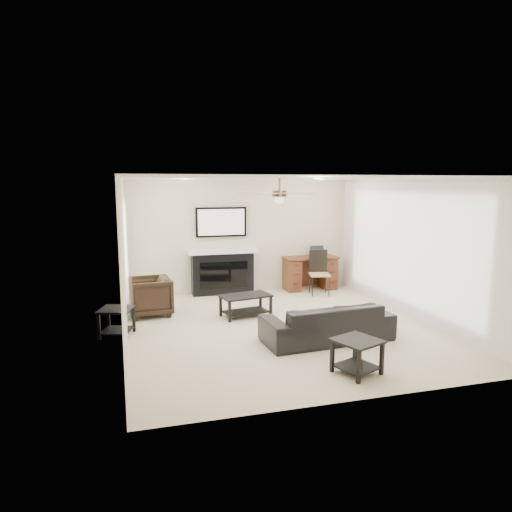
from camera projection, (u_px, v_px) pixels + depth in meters
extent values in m
plane|color=beige|center=(280.00, 327.00, 7.75)|extent=(5.50, 5.50, 0.00)
cube|color=white|center=(282.00, 178.00, 7.35)|extent=(5.00, 5.50, 0.04)
cube|color=beige|center=(242.00, 236.00, 10.17)|extent=(5.00, 0.04, 2.50)
cube|color=beige|center=(362.00, 292.00, 4.93)|extent=(5.00, 0.04, 2.50)
cube|color=beige|center=(124.00, 261.00, 6.89)|extent=(0.04, 5.50, 2.50)
cube|color=beige|center=(413.00, 249.00, 8.21)|extent=(0.04, 5.50, 2.50)
cube|color=silver|center=(407.00, 249.00, 8.29)|extent=(0.04, 5.10, 2.40)
cube|color=#93BC89|center=(127.00, 258.00, 8.41)|extent=(0.04, 1.80, 2.10)
cylinder|color=#382619|center=(279.00, 194.00, 7.49)|extent=(1.40, 1.40, 0.30)
imported|color=black|center=(327.00, 322.00, 7.05)|extent=(2.07, 0.93, 0.59)
imported|color=black|center=(149.00, 296.00, 8.40)|extent=(0.85, 0.83, 0.71)
cube|color=black|center=(246.00, 306.00, 8.35)|extent=(0.98, 0.66, 0.40)
cube|color=black|center=(357.00, 356.00, 5.83)|extent=(0.67, 0.67, 0.45)
cube|color=black|center=(117.00, 322.00, 7.28)|extent=(0.63, 0.63, 0.45)
cube|color=black|center=(223.00, 251.00, 9.93)|extent=(1.52, 0.34, 1.91)
cube|color=#3C130F|center=(310.00, 273.00, 10.47)|extent=(1.22, 0.56, 0.76)
cube|color=black|center=(319.00, 273.00, 9.93)|extent=(0.51, 0.52, 0.97)
cube|color=black|center=(319.00, 251.00, 10.43)|extent=(0.33, 0.24, 0.23)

